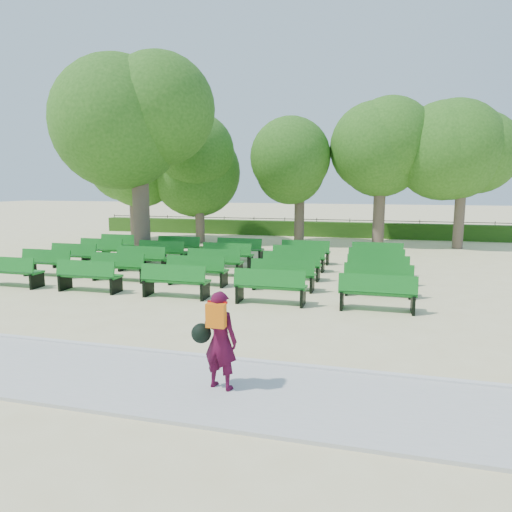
{
  "coord_description": "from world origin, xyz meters",
  "views": [
    {
      "loc": [
        4.45,
        -13.67,
        3.18
      ],
      "look_at": [
        1.15,
        -1.0,
        1.1
      ],
      "focal_mm": 32.0,
      "sensor_mm": 36.0,
      "label": 1
    }
  ],
  "objects": [
    {
      "name": "curb",
      "position": [
        0.0,
        -6.25,
        0.05
      ],
      "size": [
        30.0,
        0.12,
        0.1
      ],
      "primitive_type": "cube",
      "color": "silver",
      "rests_on": "ground"
    },
    {
      "name": "paving",
      "position": [
        0.0,
        -7.4,
        0.03
      ],
      "size": [
        30.0,
        2.2,
        0.06
      ],
      "primitive_type": "cube",
      "color": "#B7B8B3",
      "rests_on": "ground"
    },
    {
      "name": "tree_line",
      "position": [
        0.0,
        10.0,
        0.0
      ],
      "size": [
        21.8,
        6.8,
        7.04
      ],
      "primitive_type": null,
      "color": "#30641B",
      "rests_on": "ground"
    },
    {
      "name": "ground",
      "position": [
        0.0,
        0.0,
        0.0
      ],
      "size": [
        120.0,
        120.0,
        0.0
      ],
      "primitive_type": "plane",
      "color": "beige"
    },
    {
      "name": "tree_among",
      "position": [
        -4.72,
        3.06,
        5.04
      ],
      "size": [
        5.13,
        5.13,
        7.4
      ],
      "color": "brown",
      "rests_on": "ground"
    },
    {
      "name": "fence",
      "position": [
        0.0,
        14.4,
        0.0
      ],
      "size": [
        26.0,
        0.1,
        1.02
      ],
      "primitive_type": null,
      "color": "black",
      "rests_on": "ground"
    },
    {
      "name": "hedge",
      "position": [
        0.0,
        14.0,
        0.45
      ],
      "size": [
        26.0,
        0.7,
        0.9
      ],
      "primitive_type": "cube",
      "color": "#264D14",
      "rests_on": "ground"
    },
    {
      "name": "bench_array",
      "position": [
        -0.9,
        1.17,
        0.1
      ],
      "size": [
        1.93,
        0.67,
        1.2
      ],
      "rotation": [
        0.0,
        0.0,
        -0.04
      ],
      "color": "#126B1B",
      "rests_on": "ground"
    },
    {
      "name": "person",
      "position": [
        2.22,
        -7.39,
        0.85
      ],
      "size": [
        0.75,
        0.48,
        1.53
      ],
      "rotation": [
        0.0,
        0.0,
        2.93
      ],
      "color": "#430923",
      "rests_on": "ground"
    }
  ]
}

